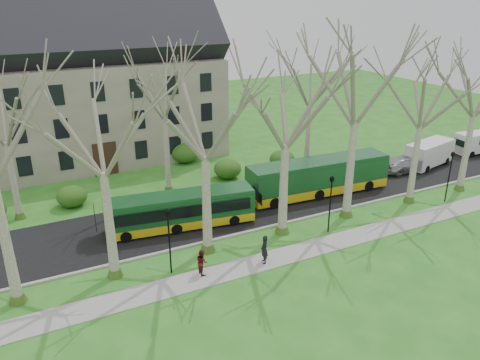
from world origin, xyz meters
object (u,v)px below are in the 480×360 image
van_a (429,154)px  pedestrian_a (264,250)px  bus_lead (181,210)px  pedestrian_b (202,262)px  van_b (479,143)px  sedan (406,164)px  bus_follow (318,176)px

van_a → pedestrian_a: 25.12m
bus_lead → pedestrian_b: size_ratio=6.66×
pedestrian_a → pedestrian_b: bearing=-85.9°
van_a → van_b: bearing=-8.5°
van_a → pedestrian_a: van_a is taller
van_b → sedan: bearing=-170.0°
sedan → pedestrian_a: (-20.45, -8.33, 0.19)m
van_a → bus_lead: bearing=170.6°
sedan → pedestrian_b: 25.68m
bus_lead → sedan: 23.55m
bus_lead → van_a: bearing=10.8°
bus_lead → sedan: bearing=10.9°
van_a → pedestrian_b: size_ratio=3.52×
bus_lead → sedan: bus_lead is taller
sedan → bus_follow: bearing=97.6°
sedan → van_b: bearing=-82.3°
pedestrian_b → van_b: bearing=-78.3°
bus_lead → van_b: bearing=11.1°
van_a → van_b: van_a is taller
bus_lead → pedestrian_b: 6.59m
van_b → pedestrian_b: (-35.69, -8.39, -0.35)m
pedestrian_a → bus_follow: bearing=141.6°
sedan → pedestrian_a: pedestrian_a is taller
sedan → van_b: size_ratio=0.99×
pedestrian_b → van_a: bearing=-75.7°
van_a → pedestrian_a: (-23.64, -8.48, -0.31)m
sedan → van_b: van_b is taller
bus_follow → van_b: 22.05m
bus_follow → pedestrian_b: size_ratio=7.76×
bus_lead → bus_follow: bus_follow is taller
van_b → pedestrian_b: van_b is taller
bus_lead → bus_follow: bearing=10.5°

